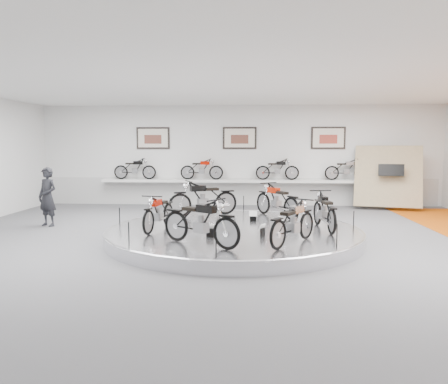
# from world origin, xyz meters

# --- Properties ---
(floor) EXTENTS (16.00, 16.00, 0.00)m
(floor) POSITION_xyz_m (0.00, 0.00, 0.00)
(floor) COLOR #565658
(floor) RESTS_ON ground
(ceiling) EXTENTS (16.00, 16.00, 0.00)m
(ceiling) POSITION_xyz_m (0.00, 0.00, 4.00)
(ceiling) COLOR white
(ceiling) RESTS_ON wall_back
(wall_back) EXTENTS (16.00, 0.00, 16.00)m
(wall_back) POSITION_xyz_m (0.00, 7.00, 2.00)
(wall_back) COLOR silver
(wall_back) RESTS_ON floor
(wall_front) EXTENTS (16.00, 0.00, 16.00)m
(wall_front) POSITION_xyz_m (0.00, -7.00, 2.00)
(wall_front) COLOR silver
(wall_front) RESTS_ON floor
(dado_band) EXTENTS (15.68, 0.04, 1.10)m
(dado_band) POSITION_xyz_m (0.00, 6.98, 0.55)
(dado_band) COLOR #BCBCBA
(dado_band) RESTS_ON floor
(display_platform) EXTENTS (6.40, 6.40, 0.30)m
(display_platform) POSITION_xyz_m (0.00, 0.30, 0.15)
(display_platform) COLOR silver
(display_platform) RESTS_ON floor
(platform_rim) EXTENTS (6.40, 6.40, 0.10)m
(platform_rim) POSITION_xyz_m (0.00, 0.30, 0.27)
(platform_rim) COLOR #B2B2BA
(platform_rim) RESTS_ON display_platform
(shelf) EXTENTS (11.00, 0.55, 0.10)m
(shelf) POSITION_xyz_m (0.00, 6.70, 1.00)
(shelf) COLOR silver
(shelf) RESTS_ON wall_back
(poster_left) EXTENTS (1.35, 0.06, 0.88)m
(poster_left) POSITION_xyz_m (-3.50, 6.96, 2.70)
(poster_left) COLOR beige
(poster_left) RESTS_ON wall_back
(poster_center) EXTENTS (1.35, 0.06, 0.88)m
(poster_center) POSITION_xyz_m (0.00, 6.96, 2.70)
(poster_center) COLOR beige
(poster_center) RESTS_ON wall_back
(poster_right) EXTENTS (1.35, 0.06, 0.88)m
(poster_right) POSITION_xyz_m (3.50, 6.96, 2.70)
(poster_right) COLOR beige
(poster_right) RESTS_ON wall_back
(display_panel) EXTENTS (2.56, 1.52, 2.30)m
(display_panel) POSITION_xyz_m (5.60, 6.10, 1.25)
(display_panel) COLOR tan
(display_panel) RESTS_ON floor
(shelf_bike_a) EXTENTS (1.22, 0.43, 0.73)m
(shelf_bike_a) POSITION_xyz_m (-4.20, 6.70, 1.42)
(shelf_bike_a) COLOR black
(shelf_bike_a) RESTS_ON shelf
(shelf_bike_b) EXTENTS (1.22, 0.43, 0.73)m
(shelf_bike_b) POSITION_xyz_m (-1.50, 6.70, 1.42)
(shelf_bike_b) COLOR #920C00
(shelf_bike_b) RESTS_ON shelf
(shelf_bike_c) EXTENTS (1.22, 0.43, 0.73)m
(shelf_bike_c) POSITION_xyz_m (1.50, 6.70, 1.42)
(shelf_bike_c) COLOR black
(shelf_bike_c) RESTS_ON shelf
(shelf_bike_d) EXTENTS (1.22, 0.43, 0.73)m
(shelf_bike_d) POSITION_xyz_m (4.20, 6.70, 1.42)
(shelf_bike_d) COLOR #A4A3A8
(shelf_bike_d) RESTS_ON shelf
(bike_a) EXTENTS (0.74, 1.68, 0.96)m
(bike_a) POSITION_xyz_m (2.26, 0.29, 0.78)
(bike_a) COLOR black
(bike_a) RESTS_ON display_platform
(bike_b) EXTENTS (1.44, 1.74, 1.00)m
(bike_b) POSITION_xyz_m (1.20, 2.19, 0.80)
(bike_b) COLOR #B52008
(bike_b) RESTS_ON display_platform
(bike_c) EXTENTS (1.92, 1.35, 1.07)m
(bike_c) POSITION_xyz_m (-0.97, 2.26, 0.84)
(bike_c) COLOR black
(bike_c) RESTS_ON display_platform
(bike_d) EXTENTS (0.84, 1.62, 0.90)m
(bike_d) POSITION_xyz_m (-1.85, -0.03, 0.75)
(bike_d) COLOR #920C00
(bike_d) RESTS_ON display_platform
(bike_e) EXTENTS (1.78, 1.46, 1.02)m
(bike_e) POSITION_xyz_m (-0.63, -1.63, 0.81)
(bike_e) COLOR black
(bike_e) RESTS_ON display_platform
(bike_f) EXTENTS (1.35, 1.65, 0.94)m
(bike_f) POSITION_xyz_m (1.32, -1.43, 0.77)
(bike_f) COLOR #A4A3A8
(bike_f) RESTS_ON display_platform
(visitor) EXTENTS (0.75, 0.63, 1.75)m
(visitor) POSITION_xyz_m (-5.59, 1.95, 0.88)
(visitor) COLOR black
(visitor) RESTS_ON floor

